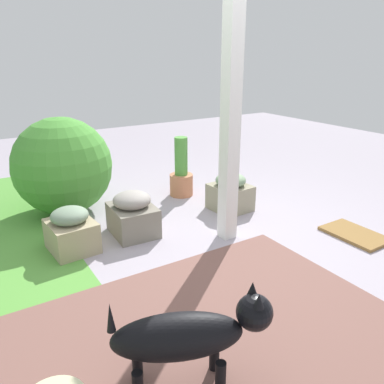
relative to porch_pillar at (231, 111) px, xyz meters
The scene contains 10 objects.
ground_plane 1.20m from the porch_pillar, 118.99° to the left, with size 12.00×12.00×0.00m, color #9E95A1.
brick_path 1.82m from the porch_pillar, 139.86° to the left, with size 1.80×2.40×0.02m, color brown.
porch_pillar is the anchor object (origin of this frame).
stone_planter_nearest 1.18m from the porch_pillar, 39.82° to the right, with size 0.42×0.40×0.41m.
stone_planter_mid 1.31m from the porch_pillar, 53.85° to the left, with size 0.49×0.40×0.42m.
stone_planter_far 1.69m from the porch_pillar, 69.00° to the left, with size 0.44×0.39×0.40m.
round_shrub 1.89m from the porch_pillar, 38.17° to the left, with size 1.02×1.02×1.02m, color #458E33.
terracotta_pot_tall 1.51m from the porch_pillar, 10.20° to the right, with size 0.28×0.28×0.70m.
dog 1.95m from the porch_pillar, 136.78° to the left, with size 0.48×0.79×0.55m.
doormat 1.66m from the porch_pillar, 121.68° to the right, with size 0.57×0.37×0.03m, color olive.
Camera 1 is at (-2.44, 1.74, 1.62)m, focal length 36.16 mm.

